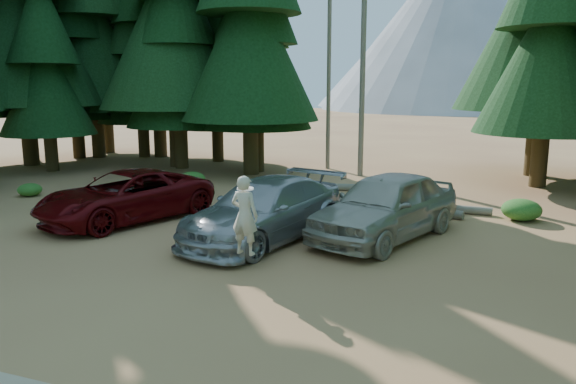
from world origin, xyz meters
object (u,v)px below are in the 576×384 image
Objects in this scene: silver_minivan_center at (265,210)px; frisbee_player at (245,215)px; silver_minivan_right at (386,206)px; log_mid at (441,208)px; log_left at (322,187)px; log_right at (397,207)px; red_pickup at (126,196)px.

frisbee_player is at bearing -61.93° from silver_minivan_center.
silver_minivan_right is (3.00, 1.28, 0.09)m from silver_minivan_center.
frisbee_player is at bearing -112.78° from log_mid.
log_left is (-3.67, 6.08, -0.76)m from silver_minivan_right.
log_mid is (4.77, -2.27, -0.00)m from log_left.
frisbee_player reaches higher than log_left.
silver_minivan_center is 1.28× the size of log_right.
log_left is at bearing -76.59° from frisbee_player.
silver_minivan_right is 3.04× the size of frisbee_player.
red_pickup is at bearing -132.50° from log_left.
frisbee_player is 10.28m from log_left.
log_mid is at bearing -36.98° from log_left.
log_right reaches higher than log_left.
silver_minivan_right is at bearing -105.45° from log_mid.
red_pickup is 3.14× the size of frisbee_player.
log_left is at bearing 78.98° from red_pickup.
silver_minivan_center is at bearing -107.72° from log_right.
log_left is 0.87× the size of log_right.
silver_minivan_right is at bearing -113.99° from frisbee_player.
frisbee_player is at bearing -93.78° from log_left.
log_mid is 1.42m from log_right.
log_mid is (3.40, 7.84, -1.22)m from frisbee_player.
log_left is (4.14, 6.88, -0.62)m from red_pickup.
silver_minivan_right is 3.47m from log_right.
red_pickup is 4.83m from silver_minivan_center.
log_right is at bearing 73.28° from silver_minivan_center.
silver_minivan_center is at bearing -96.28° from log_left.
silver_minivan_right is 1.65× the size of log_mid.
silver_minivan_right is 7.14m from log_left.
log_right is at bearing 113.88° from silver_minivan_right.
red_pickup is 8.65m from log_right.
frisbee_player is 0.40× the size of log_right.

